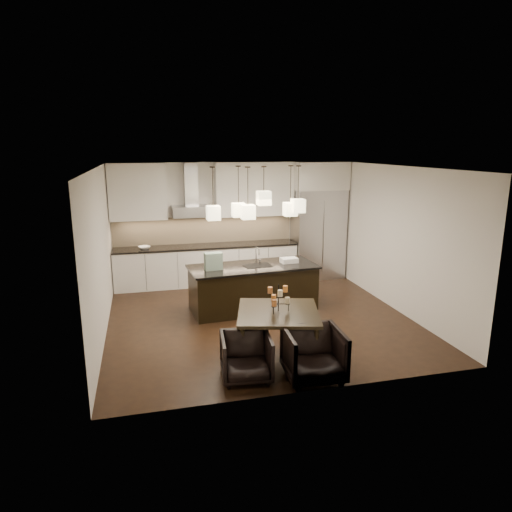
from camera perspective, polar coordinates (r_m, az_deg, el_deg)
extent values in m
cube|color=black|center=(8.71, 0.32, -7.74)|extent=(5.50, 5.50, 0.02)
cube|color=white|center=(8.12, 0.35, 11.13)|extent=(5.50, 5.50, 0.02)
cube|color=silver|center=(10.95, -3.26, 4.32)|extent=(5.50, 0.02, 2.80)
cube|color=silver|center=(5.76, 7.18, -4.29)|extent=(5.50, 0.02, 2.80)
cube|color=silver|center=(8.09, -18.97, 0.29)|extent=(0.02, 5.50, 2.80)
cube|color=silver|center=(9.36, 16.94, 2.17)|extent=(0.02, 5.50, 2.80)
cube|color=#B7B7BA|center=(11.23, 7.73, 2.77)|extent=(1.20, 0.72, 2.15)
cube|color=silver|center=(11.06, 7.96, 9.91)|extent=(1.26, 0.72, 0.65)
cube|color=silver|center=(10.73, -6.14, -1.17)|extent=(4.21, 0.62, 0.88)
cube|color=black|center=(10.63, -6.20, 1.23)|extent=(4.21, 0.66, 0.04)
cube|color=tan|center=(10.85, -6.46, 3.29)|extent=(4.21, 0.02, 0.63)
cube|color=silver|center=(10.48, -14.59, 7.77)|extent=(1.25, 0.35, 1.25)
cube|color=silver|center=(10.79, -0.21, 8.35)|extent=(1.85, 0.35, 1.25)
cube|color=#B7B7BA|center=(10.50, -7.98, 5.58)|extent=(0.90, 0.52, 0.24)
cube|color=#B7B7BA|center=(10.54, -8.15, 8.89)|extent=(0.30, 0.28, 0.96)
imported|color=silver|center=(10.48, -13.79, 1.03)|extent=(0.32, 0.32, 0.06)
cube|color=black|center=(9.02, -0.38, -4.06)|extent=(2.47, 1.15, 0.85)
cube|color=black|center=(8.90, -0.38, -1.35)|extent=(2.56, 1.24, 0.04)
cube|color=#205530|center=(8.62, -5.35, -0.66)|extent=(0.34, 0.20, 0.33)
cube|color=silver|center=(9.15, 4.15, -0.53)|extent=(0.34, 0.26, 0.10)
cylinder|color=beige|center=(6.91, 3.94, -5.55)|extent=(0.09, 0.09, 0.10)
cylinder|color=orange|center=(7.01, 2.23, -5.25)|extent=(0.09, 0.09, 0.10)
cylinder|color=#B0612F|center=(6.79, 2.28, -5.88)|extent=(0.09, 0.09, 0.10)
cylinder|color=orange|center=(6.94, 3.68, -4.12)|extent=(0.09, 0.09, 0.10)
cylinder|color=#B0612F|center=(6.87, 1.78, -4.29)|extent=(0.09, 0.09, 0.10)
cylinder|color=beige|center=(6.73, 3.04, -4.67)|extent=(0.09, 0.09, 0.10)
imported|color=black|center=(6.45, -1.24, -12.50)|extent=(0.75, 0.77, 0.64)
imported|color=black|center=(6.47, 7.23, -12.10)|extent=(0.82, 0.85, 0.73)
cube|color=beige|center=(8.47, -5.35, 5.38)|extent=(0.24, 0.24, 0.26)
cube|color=beige|center=(8.81, -2.19, 5.77)|extent=(0.24, 0.24, 0.26)
cube|color=beige|center=(8.58, 0.97, 7.25)|extent=(0.24, 0.24, 0.26)
cube|color=beige|center=(9.00, 4.30, 5.85)|extent=(0.24, 0.24, 0.26)
cube|color=beige|center=(8.92, 5.25, 6.27)|extent=(0.24, 0.24, 0.26)
cube|color=beige|center=(8.40, -1.02, 5.53)|extent=(0.24, 0.24, 0.26)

